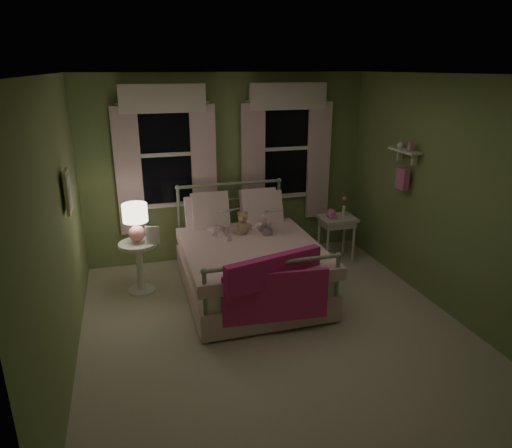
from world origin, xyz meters
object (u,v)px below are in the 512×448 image
object	(u,v)px
bed	(248,262)
nightstand_left	(139,260)
child_left	(218,210)
nightstand_right	(337,224)
table_lamp	(135,219)
child_right	(260,210)
teddy_bear	(242,224)

from	to	relation	value
bed	nightstand_left	size ratio (longest dim) A/B	3.13
bed	child_left	size ratio (longest dim) A/B	2.59
nightstand_left	nightstand_right	bearing A→B (deg)	4.86
child_left	table_lamp	size ratio (longest dim) A/B	1.69
nightstand_left	table_lamp	distance (m)	0.54
nightstand_left	table_lamp	xyz separation A→B (m)	(0.00, 0.00, 0.54)
child_right	bed	bearing A→B (deg)	58.28
child_right	nightstand_right	xyz separation A→B (m)	(1.19, 0.17, -0.36)
bed	table_lamp	size ratio (longest dim) A/B	4.37
nightstand_right	teddy_bear	bearing A→B (deg)	-167.32
child_right	nightstand_left	xyz separation A→B (m)	(-1.57, -0.06, -0.49)
table_lamp	bed	bearing A→B (deg)	-15.61
bed	child_right	distance (m)	0.73
child_right	nightstand_left	distance (m)	1.65
bed	table_lamp	world-z (taller)	bed
child_left	child_right	bearing A→B (deg)	173.66
child_left	child_right	world-z (taller)	child_left
nightstand_right	table_lamp	bearing A→B (deg)	-175.14
bed	child_left	distance (m)	0.77
nightstand_right	nightstand_left	bearing A→B (deg)	-175.14
bed	child_left	world-z (taller)	child_left
bed	teddy_bear	bearing A→B (deg)	90.00
child_left	nightstand_left	xyz separation A→B (m)	(-1.01, -0.06, -0.54)
teddy_bear	nightstand_left	xyz separation A→B (m)	(-1.29, 0.10, -0.37)
nightstand_left	table_lamp	world-z (taller)	table_lamp
teddy_bear	table_lamp	world-z (taller)	table_lamp
teddy_bear	child_left	bearing A→B (deg)	150.50
teddy_bear	nightstand_left	bearing A→B (deg)	175.70
child_left	nightstand_left	distance (m)	1.15
bed	child_right	xyz separation A→B (m)	(0.28, 0.42, 0.53)
bed	nightstand_left	world-z (taller)	bed
child_left	child_right	distance (m)	0.56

